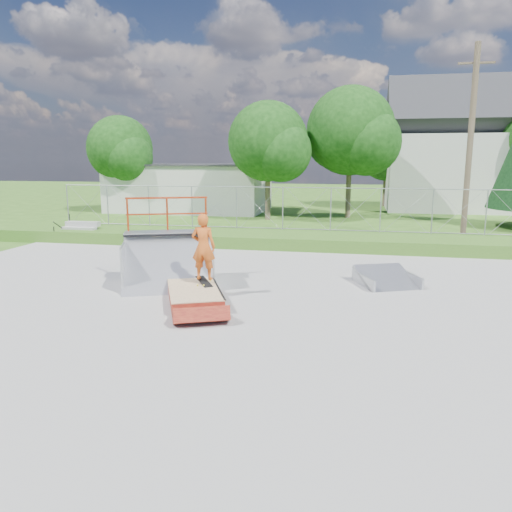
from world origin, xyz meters
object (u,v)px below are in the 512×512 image
(grind_box, at_px, (194,295))
(quarter_pipe, at_px, (168,244))
(skater, at_px, (203,250))
(flat_bank_ramp, at_px, (387,278))

(grind_box, height_order, quarter_pipe, quarter_pipe)
(grind_box, height_order, skater, skater)
(skater, bearing_deg, flat_bank_ramp, -156.26)
(grind_box, distance_m, skater, 1.15)
(flat_bank_ramp, height_order, skater, skater)
(grind_box, distance_m, quarter_pipe, 1.99)
(flat_bank_ramp, bearing_deg, grind_box, -173.90)
(flat_bank_ramp, relative_size, skater, 0.93)
(skater, bearing_deg, quarter_pipe, -34.47)
(grind_box, relative_size, flat_bank_ramp, 1.79)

